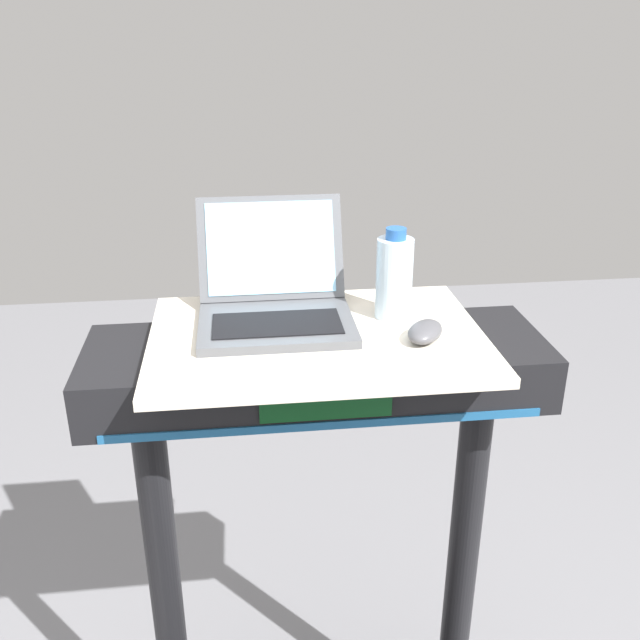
{
  "coord_description": "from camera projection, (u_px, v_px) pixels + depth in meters",
  "views": [
    {
      "loc": [
        -0.14,
        -0.53,
        1.76
      ],
      "look_at": [
        0.0,
        0.65,
        1.25
      ],
      "focal_mm": 39.46,
      "sensor_mm": 36.0,
      "label": 1
    }
  ],
  "objects": [
    {
      "name": "laptop",
      "position": [
        275.0,
        298.0,
        1.4
      ],
      "size": [
        0.3,
        0.31,
        0.22
      ],
      "rotation": [
        0.0,
        0.0,
        0.06
      ],
      "color": "#515459",
      "rests_on": "desk_board"
    },
    {
      "name": "desk_board",
      "position": [
        317.0,
        338.0,
        1.36
      ],
      "size": [
        0.64,
        0.45,
        0.02
      ],
      "primitive_type": "cube",
      "color": "beige",
      "rests_on": "treadmill_base"
    },
    {
      "name": "computer_mouse",
      "position": [
        425.0,
        332.0,
        1.32
      ],
      "size": [
        0.1,
        0.12,
        0.03
      ],
      "primitive_type": "ellipsoid",
      "rotation": [
        0.0,
        0.0,
        -0.58
      ],
      "color": "#4C4C51",
      "rests_on": "desk_board"
    },
    {
      "name": "water_bottle",
      "position": [
        394.0,
        277.0,
        1.4
      ],
      "size": [
        0.07,
        0.07,
        0.19
      ],
      "color": "silver",
      "rests_on": "desk_board"
    }
  ]
}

